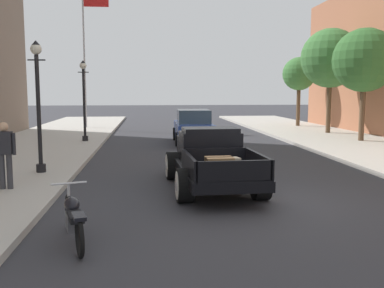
% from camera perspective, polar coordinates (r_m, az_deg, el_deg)
% --- Properties ---
extents(ground_plane, '(140.00, 140.00, 0.00)m').
position_cam_1_polar(ground_plane, '(10.32, 7.51, -7.39)').
color(ground_plane, '#333338').
extents(hotrod_truck_black, '(2.34, 5.00, 1.58)m').
position_cam_1_polar(hotrod_truck_black, '(11.62, 2.42, -1.93)').
color(hotrod_truck_black, black).
rests_on(hotrod_truck_black, ground).
extents(motorcycle_parked, '(0.80, 2.05, 0.93)m').
position_cam_1_polar(motorcycle_parked, '(7.66, -15.27, -9.25)').
color(motorcycle_parked, black).
rests_on(motorcycle_parked, ground).
extents(car_background_blue, '(1.92, 4.32, 1.65)m').
position_cam_1_polar(car_background_blue, '(21.35, 0.16, 2.17)').
color(car_background_blue, '#284293').
rests_on(car_background_blue, ground).
extents(pedestrian_sidewalk_left, '(0.53, 0.22, 1.65)m').
position_cam_1_polar(pedestrian_sidewalk_left, '(11.57, -23.33, -0.88)').
color(pedestrian_sidewalk_left, '#333338').
rests_on(pedestrian_sidewalk_left, sidewalk_left).
extents(street_lamp_near, '(0.50, 0.32, 3.85)m').
position_cam_1_polar(street_lamp_near, '(13.52, -19.53, 5.87)').
color(street_lamp_near, black).
rests_on(street_lamp_near, sidewalk_left).
extents(street_lamp_far, '(0.50, 0.32, 3.85)m').
position_cam_1_polar(street_lamp_far, '(21.56, -13.98, 6.32)').
color(street_lamp_far, black).
rests_on(street_lamp_far, sidewalk_left).
extents(flagpole, '(1.74, 0.16, 9.16)m').
position_cam_1_polar(flagpole, '(30.07, -13.55, 12.91)').
color(flagpole, '#B2B2B7').
rests_on(flagpole, sidewalk_left).
extents(street_tree_second, '(3.04, 3.04, 5.39)m').
position_cam_1_polar(street_tree_second, '(22.69, 21.67, 10.14)').
color(street_tree_second, brown).
rests_on(street_tree_second, sidewalk_right).
extents(street_tree_third, '(3.36, 3.36, 5.94)m').
position_cam_1_polar(street_tree_third, '(26.40, 17.70, 10.64)').
color(street_tree_third, brown).
rests_on(street_tree_third, sidewalk_right).
extents(street_tree_farthest, '(2.28, 2.28, 4.72)m').
position_cam_1_polar(street_tree_farthest, '(31.16, 13.87, 8.87)').
color(street_tree_farthest, brown).
rests_on(street_tree_farthest, sidewalk_right).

